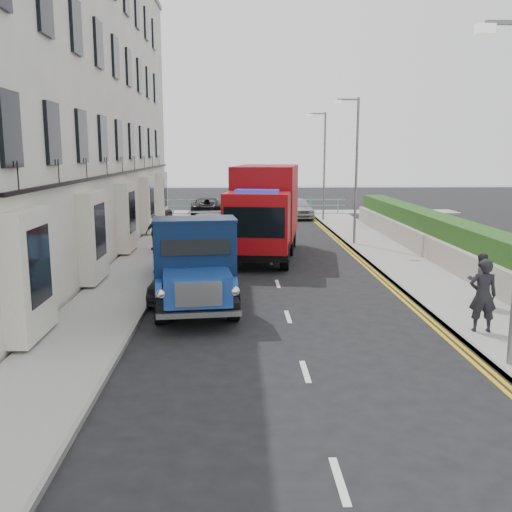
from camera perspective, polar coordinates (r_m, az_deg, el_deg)
name	(u,v)px	position (r m, az deg, el deg)	size (l,w,h in m)	color
ground	(295,340)	(13.99, 3.96, -8.42)	(120.00, 120.00, 0.00)	black
pavement_west	(141,266)	(22.93, -11.44, -1.00)	(2.40, 38.00, 0.12)	gray
pavement_east	(404,264)	(23.59, 14.60, -0.82)	(2.60, 38.00, 0.12)	gray
promenade	(256,213)	(42.43, -0.05, 4.36)	(30.00, 2.50, 0.12)	gray
sea_plane	(247,188)	(73.33, -0.86, 6.85)	(120.00, 120.00, 0.00)	slate
terrace_west	(52,90)	(27.52, -19.71, 15.35)	(6.31, 30.20, 14.25)	silver
garden_east	(453,243)	(24.06, 19.06, 1.19)	(1.45, 28.00, 1.75)	#B2AD9E
seafront_railing	(256,207)	(41.58, -0.01, 4.96)	(13.00, 0.08, 1.11)	#59B2A5
lamp_mid	(354,163)	(27.75, 9.78, 9.18)	(1.23, 0.18, 7.00)	slate
lamp_far	(323,160)	(37.59, 6.68, 9.54)	(1.23, 0.18, 7.00)	slate
bedford_lorry	(195,270)	(16.10, -6.12, -1.41)	(2.80, 5.84, 2.67)	black
red_lorry	(265,209)	(24.80, 0.87, 4.77)	(3.59, 7.74, 3.90)	black
parked_car_front	(183,275)	(18.05, -7.35, -1.91)	(1.63, 4.04, 1.38)	black
parked_car_mid	(176,258)	(20.64, -8.03, -0.21)	(1.58, 4.53, 1.49)	#639AD5
parked_car_rear	(211,232)	(26.91, -4.49, 2.42)	(2.22, 5.46, 1.58)	silver
seafront_car_left	(207,207)	(40.41, -4.94, 4.92)	(2.27, 4.93, 1.37)	black
seafront_car_right	(297,208)	(39.51, 4.17, 4.84)	(1.67, 4.16, 1.42)	#B2B2B7
pedestrian_east_near	(483,295)	(15.07, 21.74, -3.67)	(0.67, 0.44, 1.83)	black
pedestrian_east_far	(480,280)	(17.57, 21.48, -2.21)	(0.75, 0.58, 1.54)	#312A34
pedestrian_west_near	(156,233)	(26.14, -10.01, 2.33)	(0.93, 0.39, 1.59)	#1A2230
pedestrian_west_far	(169,224)	(29.35, -8.71, 3.17)	(0.74, 0.48, 1.52)	#3D2E2B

